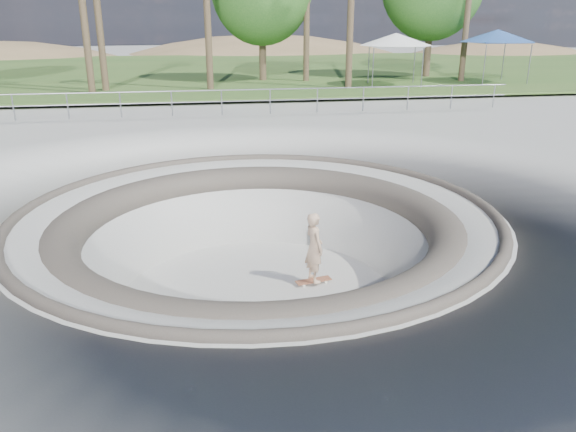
% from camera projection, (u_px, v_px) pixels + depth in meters
% --- Properties ---
extents(ground, '(180.00, 180.00, 0.00)m').
position_uv_depth(ground, '(257.00, 212.00, 11.94)').
color(ground, '#ABABA6').
rests_on(ground, ground).
extents(skate_bowl, '(14.00, 14.00, 4.10)m').
position_uv_depth(skate_bowl, '(258.00, 289.00, 12.55)').
color(skate_bowl, '#ABABA6').
rests_on(skate_bowl, ground).
extents(grass_strip, '(180.00, 36.00, 0.12)m').
position_uv_depth(grass_strip, '(205.00, 69.00, 43.48)').
color(grass_strip, '#365A24').
rests_on(grass_strip, ground).
extents(distant_hills, '(103.20, 45.00, 28.60)m').
position_uv_depth(distant_hills, '(233.00, 115.00, 68.03)').
color(distant_hills, brown).
rests_on(distant_hills, ground).
extents(safety_railing, '(25.00, 0.06, 1.03)m').
position_uv_depth(safety_railing, '(222.00, 102.00, 22.87)').
color(safety_railing, gray).
rests_on(safety_railing, ground).
extents(skateboard, '(0.87, 0.40, 0.09)m').
position_uv_depth(skateboard, '(314.00, 281.00, 12.96)').
color(skateboard, brown).
rests_on(skateboard, ground).
extents(skater, '(0.53, 0.68, 1.64)m').
position_uv_depth(skater, '(314.00, 247.00, 12.69)').
color(skater, tan).
rests_on(skater, skateboard).
extents(canopy_white, '(5.59, 5.59, 2.89)m').
position_uv_depth(canopy_white, '(396.00, 40.00, 31.62)').
color(canopy_white, gray).
rests_on(canopy_white, ground).
extents(canopy_blue, '(6.04, 6.04, 3.05)m').
position_uv_depth(canopy_blue, '(497.00, 36.00, 33.27)').
color(canopy_blue, gray).
rests_on(canopy_blue, ground).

